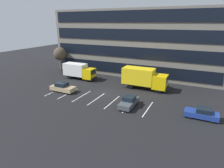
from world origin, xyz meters
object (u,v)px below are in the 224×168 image
box_truck_yellow (79,71)px  bare_tree (60,54)px  sedan_charcoal (129,102)px  box_truck_yellow_all (144,78)px  sedan_tan (63,87)px  sedan_navy (202,113)px

box_truck_yellow → bare_tree: size_ratio=1.20×
box_truck_yellow → sedan_charcoal: size_ratio=1.67×
bare_tree → box_truck_yellow_all: bearing=-9.7°
sedan_tan → bare_tree: 15.56m
box_truck_yellow → sedan_navy: 25.54m
bare_tree → sedan_navy: bearing=-19.8°
box_truck_yellow_all → sedan_navy: bearing=-37.9°
box_truck_yellow_all → box_truck_yellow: bearing=179.6°
box_truck_yellow → sedan_tan: size_ratio=1.58×
sedan_tan → sedan_charcoal: 12.73m
sedan_tan → sedan_navy: size_ratio=1.11×
sedan_navy → sedan_charcoal: 9.63m
sedan_charcoal → bare_tree: bearing=151.6°
box_truck_yellow_all → bare_tree: size_ratio=1.38×
box_truck_yellow → sedan_navy: (24.26, -7.89, -1.17)m
box_truck_yellow_all → sedan_navy: box_truck_yellow_all is taller
box_truck_yellow → bare_tree: bearing=155.1°
box_truck_yellow_all → sedan_tan: box_truck_yellow_all is taller
box_truck_yellow_all → sedan_charcoal: box_truck_yellow_all is taller
box_truck_yellow → bare_tree: bare_tree is taller
box_truck_yellow → sedan_tan: (1.95, -7.73, -1.09)m
sedan_tan → bare_tree: size_ratio=0.76×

